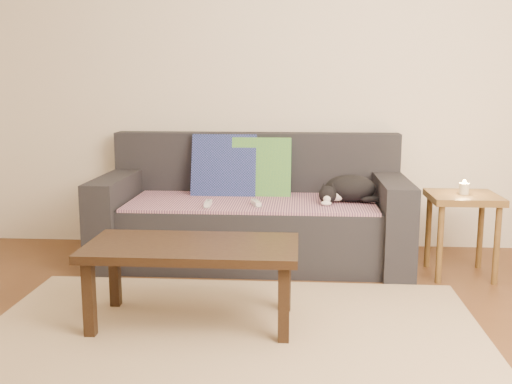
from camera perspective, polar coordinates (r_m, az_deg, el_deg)
ground at (r=2.82m, az=-2.92°, el=-15.49°), size 4.50×4.50×0.00m
back_wall at (r=4.53m, az=0.12°, el=11.20°), size 4.50×0.04×2.60m
sofa at (r=4.20m, az=-0.31°, el=-2.33°), size 2.10×0.94×0.87m
throw_blanket at (r=4.09m, az=-0.41°, el=-0.95°), size 1.66×0.74×0.02m
cushion_navy at (r=4.33m, az=-3.02°, el=2.35°), size 0.46×0.25×0.48m
cushion_green at (r=4.31m, az=0.53°, el=2.31°), size 0.42×0.21×0.44m
cat at (r=4.08m, az=8.79°, el=0.28°), size 0.42×0.31×0.18m
wii_remote_a at (r=3.91m, az=-4.59°, el=-1.12°), size 0.04×0.15×0.03m
wii_remote_b at (r=3.92m, az=0.00°, el=-1.06°), size 0.08×0.15×0.03m
side_table at (r=4.04m, az=19.09°, el=-1.50°), size 0.43×0.43×0.54m
candle at (r=4.01m, az=19.20°, el=0.33°), size 0.06×0.06×0.09m
rug at (r=2.95m, az=-2.55°, el=-14.13°), size 2.50×1.80×0.01m
coffee_table at (r=3.06m, az=-6.10°, el=-5.90°), size 1.07×0.54×0.43m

